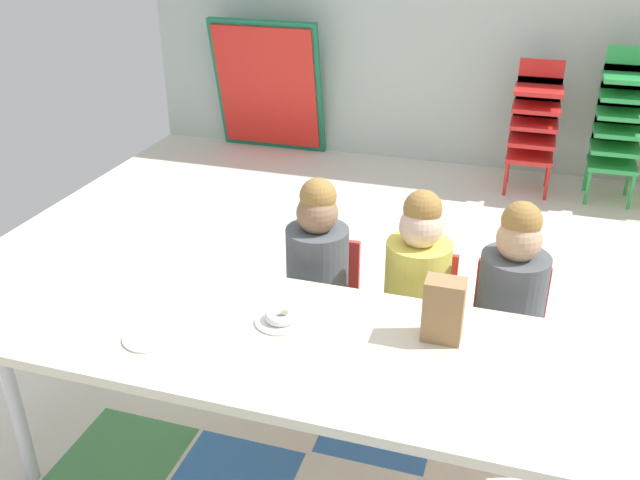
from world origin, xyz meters
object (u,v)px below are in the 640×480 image
seated_child_far_right (512,291)px  folded_activity_table (268,87)px  seated_child_middle_seat (418,277)px  kid_chair_red_stack (535,120)px  seated_child_near_camera (318,262)px  paper_plate_center_table (150,337)px  kid_chair_green_stack (620,118)px  paper_bag_brown (443,310)px  craft_table (308,352)px  paper_plate_near_edge (281,321)px  donut_powdered_on_plate (281,316)px

seated_child_far_right → folded_activity_table: 3.45m
seated_child_middle_seat → kid_chair_red_stack: 2.55m
seated_child_near_camera → seated_child_far_right: same height
paper_plate_center_table → folded_activity_table: bearing=105.1°
kid_chair_green_stack → folded_activity_table: size_ratio=0.96×
seated_child_middle_seat → paper_bag_brown: 0.51m
craft_table → seated_child_far_right: 0.87m
paper_plate_near_edge → craft_table: bearing=-32.5°
craft_table → paper_bag_brown: paper_bag_brown is taller
seated_child_middle_seat → paper_bag_brown: seated_child_middle_seat is taller
seated_child_middle_seat → paper_plate_near_edge: size_ratio=5.10×
paper_bag_brown → paper_plate_center_table: size_ratio=1.22×
seated_child_middle_seat → donut_powdered_on_plate: bearing=-126.3°
craft_table → seated_child_middle_seat: size_ratio=2.28×
craft_table → seated_child_near_camera: seated_child_near_camera is taller
seated_child_near_camera → seated_child_middle_seat: bearing=0.0°
kid_chair_red_stack → paper_plate_near_edge: (-0.77, -3.05, 0.08)m
craft_table → paper_bag_brown: bearing=19.7°
seated_child_far_right → paper_plate_center_table: seated_child_far_right is taller
paper_plate_near_edge → paper_plate_center_table: 0.44m
paper_plate_near_edge → donut_powdered_on_plate: size_ratio=1.61×
kid_chair_green_stack → folded_activity_table: bearing=174.8°
kid_chair_red_stack → donut_powdered_on_plate: 3.14m
kid_chair_green_stack → seated_child_far_right: bearing=-102.6°
seated_child_far_right → paper_plate_center_table: (-1.14, -0.75, 0.04)m
kid_chair_green_stack → paper_plate_near_edge: (-1.32, -3.05, 0.02)m
paper_plate_near_edge → seated_child_near_camera: bearing=93.4°
kid_chair_red_stack → seated_child_middle_seat: bearing=-98.6°
seated_child_far_right → seated_child_near_camera: bearing=180.0°
seated_child_middle_seat → kid_chair_green_stack: size_ratio=0.88×
seated_child_far_right → paper_plate_near_edge: seated_child_far_right is taller
craft_table → donut_powdered_on_plate: donut_powdered_on_plate is taller
kid_chair_green_stack → paper_plate_near_edge: size_ratio=5.78×
paper_bag_brown → seated_child_middle_seat: bearing=108.9°
seated_child_near_camera → seated_child_middle_seat: size_ratio=1.00×
paper_bag_brown → donut_powdered_on_plate: (-0.54, -0.07, -0.08)m
folded_activity_table → paper_plate_near_edge: folded_activity_table is taller
folded_activity_table → paper_plate_near_edge: 3.54m
paper_plate_center_table → kid_chair_red_stack: bearing=70.6°
seated_child_middle_seat → folded_activity_table: folded_activity_table is taller
seated_child_far_right → donut_powdered_on_plate: bearing=-145.0°
paper_bag_brown → paper_plate_center_table: bearing=-162.5°
kid_chair_green_stack → craft_table: bearing=-110.8°
seated_child_middle_seat → kid_chair_green_stack: (0.93, 2.52, 0.02)m
craft_table → seated_child_near_camera: bearing=104.5°
seated_child_middle_seat → craft_table: bearing=-113.3°
folded_activity_table → paper_bag_brown: size_ratio=4.94×
paper_bag_brown → kid_chair_red_stack: bearing=85.7°
kid_chair_red_stack → paper_plate_center_table: size_ratio=5.11×
kid_chair_green_stack → paper_bag_brown: (-0.77, -2.98, 0.13)m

